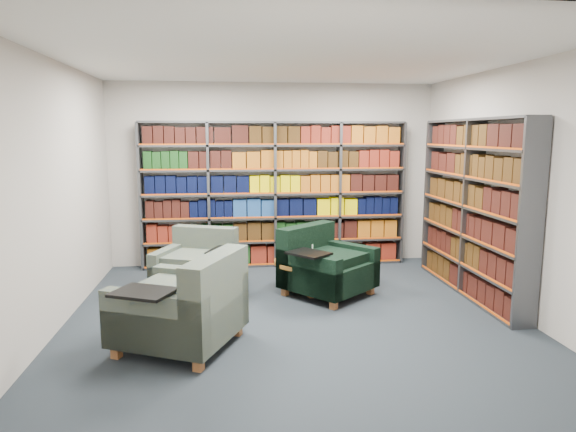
{
  "coord_description": "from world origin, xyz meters",
  "views": [
    {
      "loc": [
        -0.72,
        -5.45,
        2.03
      ],
      "look_at": [
        0.0,
        0.6,
        1.05
      ],
      "focal_mm": 32.0,
      "sensor_mm": 36.0,
      "label": 1
    }
  ],
  "objects": [
    {
      "name": "room_shell",
      "position": [
        0.0,
        0.0,
        1.4
      ],
      "size": [
        5.02,
        5.02,
        2.82
      ],
      "color": "black",
      "rests_on": "ground"
    },
    {
      "name": "bookshelf_back",
      "position": [
        0.0,
        2.34,
        1.1
      ],
      "size": [
        4.0,
        0.28,
        2.2
      ],
      "color": "#47494F",
      "rests_on": "ground"
    },
    {
      "name": "bookshelf_right",
      "position": [
        2.34,
        0.6,
        1.1
      ],
      "size": [
        0.28,
        2.5,
        2.2
      ],
      "color": "#47494F",
      "rests_on": "ground"
    },
    {
      "name": "chair_teal_left",
      "position": [
        -1.12,
        1.14,
        0.32
      ],
      "size": [
        1.18,
        1.14,
        0.8
      ],
      "color": "#081D3A",
      "rests_on": "ground"
    },
    {
      "name": "chair_green_right",
      "position": [
        0.47,
        0.81,
        0.35
      ],
      "size": [
        1.33,
        1.33,
        0.86
      ],
      "color": "black",
      "rests_on": "ground"
    },
    {
      "name": "chair_teal_front",
      "position": [
        -1.11,
        -0.71,
        0.37
      ],
      "size": [
        1.35,
        1.37,
        0.93
      ],
      "color": "#081D3A",
      "rests_on": "ground"
    },
    {
      "name": "coffee_table",
      "position": [
        0.3,
        0.94,
        0.33
      ],
      "size": [
        0.88,
        0.88,
        0.62
      ],
      "color": "#9D651E",
      "rests_on": "ground"
    }
  ]
}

